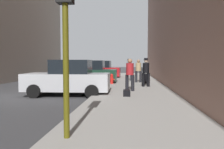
% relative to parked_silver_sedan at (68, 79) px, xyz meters
% --- Properties ---
extents(ground_plane, '(120.00, 120.00, 0.00)m').
position_rel_parked_silver_sedan_xyz_m(ground_plane, '(-2.65, -0.97, -0.85)').
color(ground_plane, '#38383A').
extents(sidewalk, '(4.00, 40.00, 0.15)m').
position_rel_parked_silver_sedan_xyz_m(sidewalk, '(3.35, -0.97, -0.77)').
color(sidewalk, gray).
rests_on(sidewalk, ground_plane).
extents(parked_silver_sedan, '(4.26, 2.18, 1.79)m').
position_rel_parked_silver_sedan_xyz_m(parked_silver_sedan, '(0.00, 0.00, 0.00)').
color(parked_silver_sedan, '#B7BABF').
rests_on(parked_silver_sedan, ground_plane).
extents(parked_dark_green_sedan, '(4.24, 2.13, 1.79)m').
position_rel_parked_silver_sedan_xyz_m(parked_dark_green_sedan, '(0.00, 5.49, 0.00)').
color(parked_dark_green_sedan, '#193828').
rests_on(parked_dark_green_sedan, ground_plane).
extents(parked_red_hatchback, '(4.23, 2.12, 1.79)m').
position_rel_parked_silver_sedan_xyz_m(parked_red_hatchback, '(0.00, 10.81, 0.00)').
color(parked_red_hatchback, '#B2191E').
rests_on(parked_red_hatchback, ground_plane).
extents(fire_hydrant, '(0.42, 0.22, 0.70)m').
position_rel_parked_silver_sedan_xyz_m(fire_hydrant, '(1.80, 4.42, -0.35)').
color(fire_hydrant, red).
rests_on(fire_hydrant, sidewalk).
extents(traffic_light, '(0.32, 0.32, 3.60)m').
position_rel_parked_silver_sedan_xyz_m(traffic_light, '(1.85, -6.47, 1.91)').
color(traffic_light, '#514C0F').
rests_on(traffic_light, sidewalk).
extents(pedestrian_in_tan_coat, '(0.51, 0.42, 1.71)m').
position_rel_parked_silver_sedan_xyz_m(pedestrian_in_tan_coat, '(3.70, 5.66, 0.26)').
color(pedestrian_in_tan_coat, black).
rests_on(pedestrian_in_tan_coat, sidewalk).
extents(pedestrian_with_beanie, '(0.50, 0.41, 1.78)m').
position_rel_parked_silver_sedan_xyz_m(pedestrian_with_beanie, '(2.98, 7.04, 0.29)').
color(pedestrian_with_beanie, '#333338').
rests_on(pedestrian_with_beanie, sidewalk).
extents(pedestrian_in_red_jacket, '(0.53, 0.50, 1.71)m').
position_rel_parked_silver_sedan_xyz_m(pedestrian_in_red_jacket, '(3.09, 0.85, 0.26)').
color(pedestrian_in_red_jacket, black).
rests_on(pedestrian_in_red_jacket, sidewalk).
extents(pedestrian_with_fedora, '(0.50, 0.40, 1.78)m').
position_rel_parked_silver_sedan_xyz_m(pedestrian_with_fedora, '(4.07, 2.94, 0.29)').
color(pedestrian_with_fedora, black).
rests_on(pedestrian_with_fedora, sidewalk).
extents(rolling_suitcase, '(0.42, 0.60, 1.04)m').
position_rel_parked_silver_sedan_xyz_m(rolling_suitcase, '(4.18, 4.98, -0.36)').
color(rolling_suitcase, black).
rests_on(rolling_suitcase, sidewalk).
extents(duffel_bag, '(0.32, 0.44, 0.28)m').
position_rel_parked_silver_sedan_xyz_m(duffel_bag, '(2.97, -0.94, -0.56)').
color(duffel_bag, black).
rests_on(duffel_bag, sidewalk).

